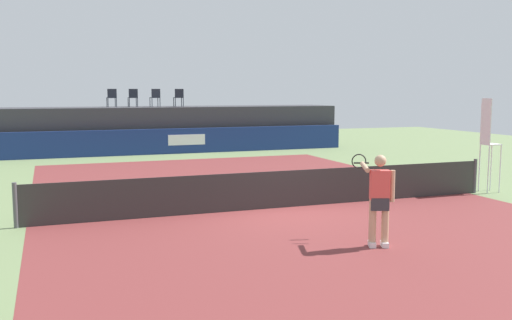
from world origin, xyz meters
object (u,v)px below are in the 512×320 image
at_px(spectator_chair_right, 179,97).
at_px(tennis_player, 379,197).
at_px(spectator_chair_center, 155,97).
at_px(umpire_chair, 488,139).
at_px(tennis_ball, 204,209).
at_px(spectator_chair_far_left, 112,97).
at_px(net_post_far, 475,176).
at_px(spectator_chair_left, 133,97).
at_px(net_post_near, 15,205).

xyz_separation_m(spectator_chair_right, tennis_player, (-0.40, -19.01, -1.73)).
distance_m(spectator_chair_center, umpire_chair, 16.73).
distance_m(spectator_chair_right, tennis_ball, 15.16).
bearing_deg(spectator_chair_far_left, net_post_far, -60.76).
bearing_deg(spectator_chair_left, tennis_player, -84.73).
distance_m(spectator_chair_far_left, spectator_chair_center, 2.10).
distance_m(spectator_chair_center, net_post_far, 16.67).
bearing_deg(spectator_chair_right, spectator_chair_left, 167.50).
bearing_deg(net_post_far, spectator_chair_far_left, 119.24).
height_order(spectator_chair_center, umpire_chair, spectator_chair_center).
xyz_separation_m(net_post_near, tennis_player, (6.58, -4.01, 0.46)).
bearing_deg(umpire_chair, tennis_ball, 177.92).
bearing_deg(spectator_chair_center, net_post_near, -111.03).
height_order(spectator_chair_right, net_post_near, spectator_chair_right).
height_order(net_post_near, tennis_ball, net_post_near).
distance_m(net_post_near, tennis_ball, 4.35).
height_order(spectator_chair_far_left, tennis_player, spectator_chair_far_left).
xyz_separation_m(spectator_chair_far_left, tennis_player, (2.83, -19.46, -1.73)).
xyz_separation_m(tennis_player, tennis_ball, (-2.27, 4.33, -0.92)).
height_order(spectator_chair_left, tennis_ball, spectator_chair_left).
height_order(spectator_chair_center, net_post_far, spectator_chair_center).
height_order(spectator_chair_far_left, net_post_far, spectator_chair_far_left).
height_order(spectator_chair_far_left, tennis_ball, spectator_chair_far_left).
bearing_deg(net_post_far, spectator_chair_right, 109.86).
bearing_deg(net_post_far, spectator_chair_center, 113.42).
xyz_separation_m(spectator_chair_far_left, tennis_ball, (0.56, -15.13, -2.66)).
distance_m(spectator_chair_right, umpire_chair, 16.13).
bearing_deg(net_post_near, tennis_ball, 4.22).
bearing_deg(spectator_chair_right, tennis_ball, -100.29).
bearing_deg(umpire_chair, spectator_chair_right, 111.29).
bearing_deg(spectator_chair_center, tennis_ball, -95.84).
height_order(spectator_chair_far_left, spectator_chair_left, same).
distance_m(spectator_chair_center, spectator_chair_right, 1.16).
bearing_deg(tennis_ball, net_post_near, -175.78).
distance_m(spectator_chair_far_left, umpire_chair, 17.95).
bearing_deg(tennis_ball, umpire_chair, -2.08).
distance_m(umpire_chair, net_post_near, 12.87).
bearing_deg(spectator_chair_right, spectator_chair_center, 171.92).
bearing_deg(tennis_ball, spectator_chair_far_left, 92.13).
xyz_separation_m(spectator_chair_far_left, net_post_near, (-3.75, -15.45, -2.19)).
relative_size(spectator_chair_far_left, net_post_far, 0.89).
relative_size(spectator_chair_left, spectator_chair_center, 1.00).
distance_m(spectator_chair_left, tennis_ball, 15.41).
xyz_separation_m(spectator_chair_far_left, spectator_chair_right, (3.23, -0.45, 0.00)).
distance_m(umpire_chair, net_post_far, 1.17).
xyz_separation_m(umpire_chair, net_post_far, (-0.42, -0.01, -1.09)).
distance_m(spectator_chair_far_left, spectator_chair_right, 3.26).
bearing_deg(tennis_player, umpire_chair, 32.77).
height_order(umpire_chair, tennis_player, umpire_chair).
bearing_deg(tennis_ball, tennis_player, -62.36).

